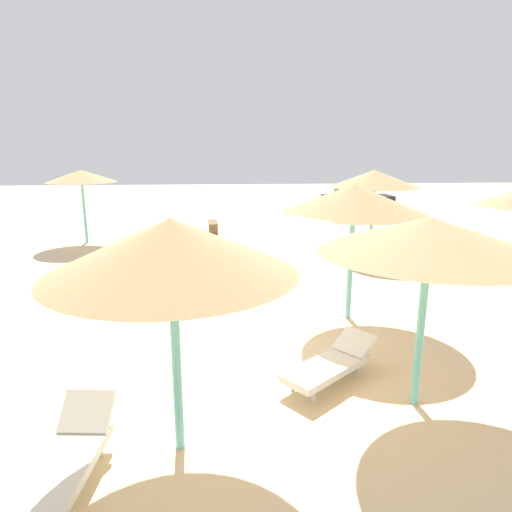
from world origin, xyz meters
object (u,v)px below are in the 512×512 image
at_px(lounger_1, 332,363).
at_px(parasol_7, 354,199).
at_px(parasol_1, 429,235).
at_px(lounger_2, 66,459).
at_px(lounger_3, 385,258).
at_px(parasol_6, 81,176).
at_px(bench_0, 412,228).
at_px(parked_car, 356,200).
at_px(parasol_3, 374,179).
at_px(parasol_2, 171,247).
at_px(bench_1, 213,225).

bearing_deg(lounger_1, parasol_7, 69.03).
distance_m(parasol_1, lounger_2, 5.50).
bearing_deg(lounger_3, parasol_6, 156.17).
distance_m(parasol_7, bench_0, 11.26).
height_order(parasol_1, parasol_6, parasol_6).
xyz_separation_m(parasol_7, parked_car, (4.99, 16.15, -1.94)).
distance_m(parasol_1, parasol_7, 3.58).
bearing_deg(lounger_2, bench_0, 54.36).
relative_size(lounger_1, bench_0, 1.23).
bearing_deg(parked_car, lounger_2, -114.79).
bearing_deg(bench_0, parasol_3, -133.76).
xyz_separation_m(parasol_3, parasol_7, (-2.63, -6.40, 0.01)).
bearing_deg(parasol_2, lounger_1, 33.13).
xyz_separation_m(lounger_2, lounger_3, (7.20, 9.23, 0.01)).
relative_size(parasol_1, parasol_7, 1.01).
bearing_deg(lounger_3, parked_car, 77.92).
height_order(parasol_3, parked_car, parasol_3).
height_order(bench_0, bench_1, same).
bearing_deg(bench_1, parasol_6, -160.61).
xyz_separation_m(parasol_1, parasol_3, (2.58, 9.98, 0.10)).
bearing_deg(bench_0, parasol_7, -120.48).
distance_m(parasol_6, bench_1, 6.03).
distance_m(lounger_2, bench_1, 16.00).
relative_size(parasol_2, lounger_3, 1.58).
distance_m(parasol_2, parasol_7, 5.58).
height_order(parasol_6, parasol_7, parasol_7).
relative_size(parasol_7, bench_1, 2.06).
distance_m(lounger_3, bench_0, 6.04).
bearing_deg(parasol_6, parked_car, 27.21).
height_order(parasol_2, parked_car, parasol_2).
height_order(parasol_3, lounger_1, parasol_3).
height_order(parasol_7, parked_car, parasol_7).
xyz_separation_m(parasol_2, parasol_6, (-5.09, 13.54, -0.01)).
relative_size(parasol_6, lounger_3, 1.53).
xyz_separation_m(lounger_2, bench_1, (1.40, 15.94, 0.03)).
relative_size(lounger_2, bench_0, 1.27).
bearing_deg(lounger_1, parasol_6, 122.11).
height_order(parasol_1, lounger_2, parasol_1).
bearing_deg(parasol_3, parked_car, 76.41).
distance_m(lounger_3, bench_1, 8.87).
bearing_deg(parasol_2, parasol_3, 60.40).
distance_m(lounger_3, parked_car, 12.12).
height_order(lounger_2, parked_car, parked_car).
distance_m(parasol_6, parked_car, 15.37).
relative_size(lounger_1, lounger_3, 0.97).
distance_m(parasol_1, parked_car, 20.42).
relative_size(parasol_3, bench_0, 2.10).
distance_m(bench_0, bench_1, 9.05).
relative_size(lounger_3, parked_car, 0.48).
distance_m(lounger_1, parked_car, 19.89).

